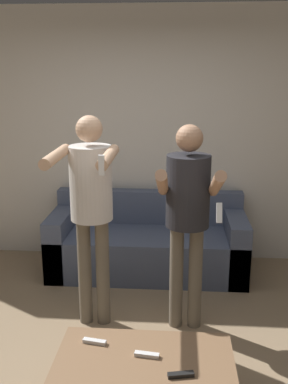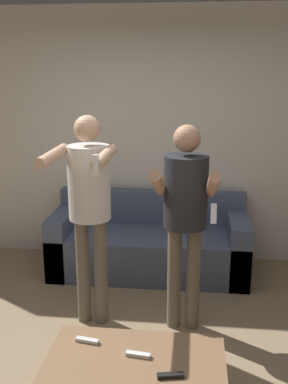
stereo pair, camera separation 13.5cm
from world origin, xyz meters
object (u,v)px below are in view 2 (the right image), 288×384
object	(u,v)px
person_standing_left	(89,197)
coffee_table	(136,363)
couch	(150,245)
remote_near	(170,375)
remote_mid	(138,355)
remote_far	(87,340)
person_standing_right	(185,205)

from	to	relation	value
person_standing_left	coffee_table	distance (m)	1.34
couch	coffee_table	world-z (taller)	couch
person_standing_left	remote_near	xyz separation A→B (m)	(0.71, -1.15, -0.70)
remote_mid	remote_far	bearing A→B (deg)	161.84
couch	person_standing_right	xyz separation A→B (m)	(0.38, -1.06, 0.77)
remote_far	coffee_table	bearing A→B (deg)	-21.78
coffee_table	remote_mid	distance (m)	0.05
person_standing_left	remote_mid	distance (m)	1.30
couch	person_standing_right	world-z (taller)	person_standing_right
couch	remote_near	world-z (taller)	couch
couch	remote_mid	xyz separation A→B (m)	(0.13, -2.04, 0.12)
couch	remote_mid	bearing A→B (deg)	-86.40
person_standing_left	remote_far	bearing A→B (deg)	-79.14
remote_mid	remote_far	xyz separation A→B (m)	(-0.34, 0.11, 0.00)
coffee_table	remote_far	bearing A→B (deg)	158.22
person_standing_right	remote_near	bearing A→B (deg)	-92.24
couch	remote_far	world-z (taller)	couch
person_standing_left	remote_near	bearing A→B (deg)	-58.33
person_standing_right	remote_far	size ratio (longest dim) A/B	10.84
person_standing_left	coffee_table	bearing A→B (deg)	-63.77
couch	remote_near	xyz separation A→B (m)	(0.33, -2.21, 0.12)
person_standing_right	coffee_table	size ratio (longest dim) A/B	1.56
person_standing_right	remote_near	world-z (taller)	person_standing_right
couch	remote_far	xyz separation A→B (m)	(-0.21, -1.93, 0.12)
person_standing_right	coffee_table	bearing A→B (deg)	-104.65
person_standing_right	remote_near	size ratio (longest dim) A/B	10.82
person_standing_left	remote_far	xyz separation A→B (m)	(0.17, -0.87, -0.70)
person_standing_left	person_standing_right	bearing A→B (deg)	0.04
couch	person_standing_left	xyz separation A→B (m)	(-0.38, -1.06, 0.82)
person_standing_left	remote_far	distance (m)	1.13
person_standing_left	remote_mid	world-z (taller)	person_standing_left
remote_near	remote_mid	bearing A→B (deg)	140.43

